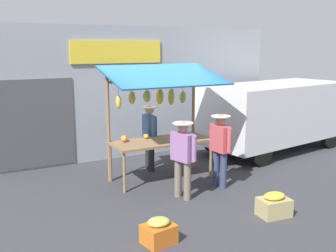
% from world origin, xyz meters
% --- Properties ---
extents(ground_plane, '(40.00, 40.00, 0.00)m').
position_xyz_m(ground_plane, '(0.00, 0.00, 0.00)').
color(ground_plane, '#38383D').
extents(street_backdrop, '(9.00, 0.30, 3.40)m').
position_xyz_m(street_backdrop, '(0.05, -2.20, 1.70)').
color(street_backdrop, '#8C939E').
rests_on(street_backdrop, ground).
extents(market_stall, '(2.50, 1.46, 2.50)m').
position_xyz_m(market_stall, '(-0.01, -0.05, 1.55)').
color(market_stall, olive).
rests_on(market_stall, ground).
extents(vendor_with_sunhat, '(0.40, 0.67, 1.55)m').
position_xyz_m(vendor_with_sunhat, '(-0.08, -0.75, 0.90)').
color(vendor_with_sunhat, '#232328').
rests_on(vendor_with_sunhat, ground).
extents(shopper_in_grey_tee, '(0.40, 0.67, 1.54)m').
position_xyz_m(shopper_in_grey_tee, '(-0.84, 1.01, 0.90)').
color(shopper_in_grey_tee, navy).
rests_on(shopper_in_grey_tee, ground).
extents(shopper_with_ponytail, '(0.39, 0.64, 1.52)m').
position_xyz_m(shopper_with_ponytail, '(0.17, 1.20, 0.88)').
color(shopper_with_ponytail, '#726656').
rests_on(shopper_with_ponytail, ground).
extents(parked_van, '(4.62, 2.47, 1.88)m').
position_xyz_m(parked_van, '(-3.80, -0.72, 1.12)').
color(parked_van, silver).
rests_on(parked_van, ground).
extents(produce_crate_near, '(0.51, 0.45, 0.40)m').
position_xyz_m(produce_crate_near, '(1.40, 2.59, 0.18)').
color(produce_crate_near, '#D1661E').
rests_on(produce_crate_near, ground).
extents(produce_crate_side, '(0.57, 0.45, 0.42)m').
position_xyz_m(produce_crate_side, '(-0.80, 2.66, 0.19)').
color(produce_crate_side, tan).
rests_on(produce_crate_side, ground).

